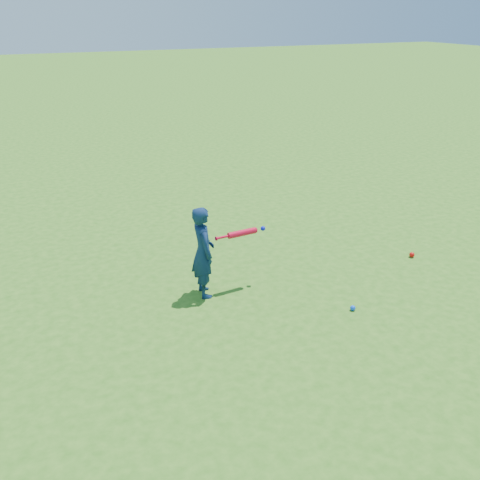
{
  "coord_description": "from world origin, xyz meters",
  "views": [
    {
      "loc": [
        -1.34,
        -5.32,
        3.22
      ],
      "look_at": [
        1.11,
        0.13,
        0.61
      ],
      "focal_mm": 40.0,
      "sensor_mm": 36.0,
      "label": 1
    }
  ],
  "objects_px": {
    "ground_ball_red": "(412,255)",
    "bat_swing": "(244,233)",
    "ground_ball_blue": "(353,308)",
    "child": "(203,252)"
  },
  "relations": [
    {
      "from": "ground_ball_red",
      "to": "ground_ball_blue",
      "type": "xyz_separation_m",
      "value": [
        -1.6,
        -0.86,
        -0.01
      ]
    },
    {
      "from": "ground_ball_red",
      "to": "bat_swing",
      "type": "relative_size",
      "value": 0.11
    },
    {
      "from": "ground_ball_red",
      "to": "bat_swing",
      "type": "xyz_separation_m",
      "value": [
        -2.49,
        0.22,
        0.68
      ]
    },
    {
      "from": "ground_ball_red",
      "to": "ground_ball_blue",
      "type": "bearing_deg",
      "value": -151.84
    },
    {
      "from": "child",
      "to": "bat_swing",
      "type": "height_order",
      "value": "child"
    },
    {
      "from": "bat_swing",
      "to": "ground_ball_blue",
      "type": "bearing_deg",
      "value": -55.04
    },
    {
      "from": "child",
      "to": "ground_ball_red",
      "type": "height_order",
      "value": "child"
    },
    {
      "from": "child",
      "to": "ground_ball_blue",
      "type": "relative_size",
      "value": 17.96
    },
    {
      "from": "ground_ball_blue",
      "to": "bat_swing",
      "type": "height_order",
      "value": "bat_swing"
    },
    {
      "from": "ground_ball_red",
      "to": "bat_swing",
      "type": "bearing_deg",
      "value": 174.97
    }
  ]
}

